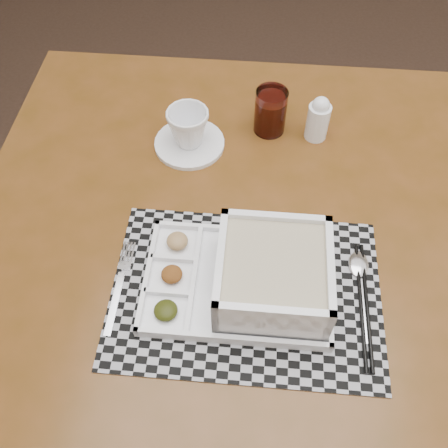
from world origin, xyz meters
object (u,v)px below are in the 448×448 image
(creamer_bottle, at_px, (318,119))
(cup, at_px, (188,128))
(juice_glass, at_px, (270,113))
(serving_tray, at_px, (263,277))
(dining_table, at_px, (241,259))

(creamer_bottle, bearing_deg, cup, -165.41)
(juice_glass, bearing_deg, creamer_bottle, -3.34)
(serving_tray, xyz_separation_m, cup, (-0.19, 0.33, 0.01))
(dining_table, relative_size, juice_glass, 11.04)
(cup, bearing_deg, dining_table, -80.64)
(serving_tray, distance_m, cup, 0.38)
(serving_tray, distance_m, creamer_bottle, 0.40)
(dining_table, relative_size, serving_tray, 3.38)
(dining_table, distance_m, creamer_bottle, 0.34)
(serving_tray, height_order, cup, serving_tray)
(serving_tray, bearing_deg, dining_table, 113.34)
(juice_glass, distance_m, creamer_bottle, 0.10)
(creamer_bottle, bearing_deg, serving_tray, -100.72)
(cup, distance_m, juice_glass, 0.18)
(dining_table, distance_m, juice_glass, 0.32)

